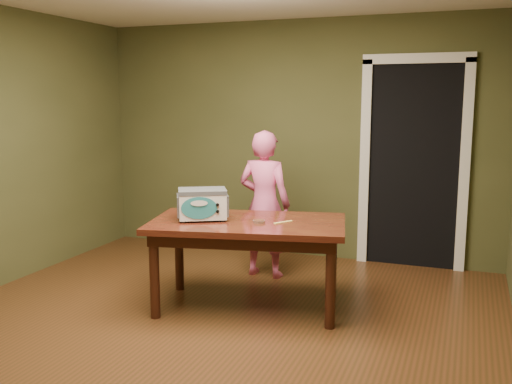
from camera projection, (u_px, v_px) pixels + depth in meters
floor at (194, 338)px, 4.23m from camera, size 5.00×5.00×0.00m
room_shell at (190, 105)px, 3.95m from camera, size 4.52×5.02×2.61m
doorway at (416, 164)px, 6.17m from camera, size 1.10×0.66×2.25m
dining_table at (248, 232)px, 4.75m from camera, size 1.75×1.21×0.75m
toy_oven at (202, 203)px, 4.76m from camera, size 0.49×0.44×0.26m
baking_pan at (259, 221)px, 4.66m from camera, size 0.10×0.10×0.02m
spatula at (283, 222)px, 4.66m from camera, size 0.12×0.16×0.01m
child at (264, 204)px, 5.61m from camera, size 0.55×0.38×1.45m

